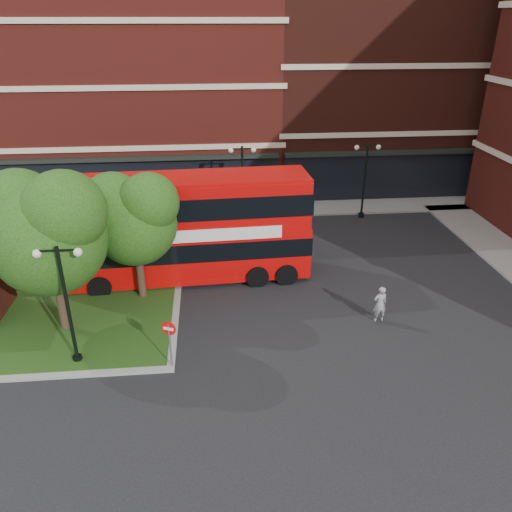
{
  "coord_description": "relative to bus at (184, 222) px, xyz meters",
  "views": [
    {
      "loc": [
        -0.02,
        -16.22,
        12.26
      ],
      "look_at": [
        1.97,
        4.99,
        2.0
      ],
      "focal_mm": 35.0,
      "sensor_mm": 36.0,
      "label": 1
    }
  ],
  "objects": [
    {
      "name": "terrace_far_left",
      "position": [
        -6.59,
        17.09,
        3.9
      ],
      "size": [
        26.0,
        12.0,
        14.0
      ],
      "primitive_type": "cube",
      "color": "maroon",
      "rests_on": "ground"
    },
    {
      "name": "tree_island_west",
      "position": [
        -5.18,
        -4.34,
        1.7
      ],
      "size": [
        5.4,
        4.71,
        7.21
      ],
      "color": "#2D2116",
      "rests_on": "ground"
    },
    {
      "name": "lamp_island",
      "position": [
        -4.09,
        -6.71,
        -0.27
      ],
      "size": [
        1.72,
        0.36,
        5.0
      ],
      "color": "black",
      "rests_on": "ground"
    },
    {
      "name": "terrace_far_right",
      "position": [
        15.41,
        17.09,
        4.9
      ],
      "size": [
        18.0,
        12.0,
        16.0
      ],
      "primitive_type": "cube",
      "color": "#471911",
      "rests_on": "ground"
    },
    {
      "name": "tree_island_east",
      "position": [
        -2.17,
        -1.85,
        1.15
      ],
      "size": [
        4.46,
        3.9,
        6.29
      ],
      "color": "#2D2116",
      "rests_on": "ground"
    },
    {
      "name": "car_silver",
      "position": [
        0.15,
        8.18,
        -2.36
      ],
      "size": [
        4.45,
        2.04,
        1.48
      ],
      "primitive_type": "imported",
      "rotation": [
        0.0,
        0.0,
        1.64
      ],
      "color": "#A0A3A7",
      "rests_on": "ground"
    },
    {
      "name": "traffic_island",
      "position": [
        -6.59,
        -3.91,
        -3.03
      ],
      "size": [
        12.6,
        7.6,
        0.15
      ],
      "color": "gray",
      "rests_on": "ground"
    },
    {
      "name": "bus",
      "position": [
        0.0,
        0.0,
        0.0
      ],
      "size": [
        12.48,
        3.39,
        4.72
      ],
      "rotation": [
        0.0,
        0.0,
        0.05
      ],
      "color": "#BE0807",
      "rests_on": "ground"
    },
    {
      "name": "pavement_far",
      "position": [
        1.41,
        9.59,
        -3.04
      ],
      "size": [
        44.0,
        3.0,
        0.12
      ],
      "primitive_type": "cube",
      "color": "slate",
      "rests_on": "ground"
    },
    {
      "name": "lamp_far_right",
      "position": [
        11.41,
        7.59,
        -0.27
      ],
      "size": [
        1.72,
        0.36,
        5.0
      ],
      "color": "black",
      "rests_on": "ground"
    },
    {
      "name": "ground",
      "position": [
        1.41,
        -6.91,
        -3.1
      ],
      "size": [
        120.0,
        120.0,
        0.0
      ],
      "primitive_type": "plane",
      "color": "black",
      "rests_on": "ground"
    },
    {
      "name": "no_entry_sign",
      "position": [
        -0.39,
        -7.41,
        -1.59
      ],
      "size": [
        0.55,
        0.27,
        2.11
      ],
      "rotation": [
        0.0,
        0.0,
        -0.41
      ],
      "color": "slate",
      "rests_on": "ground"
    },
    {
      "name": "woman",
      "position": [
        8.58,
        -4.91,
        -2.24
      ],
      "size": [
        0.67,
        0.48,
        1.71
      ],
      "primitive_type": "imported",
      "rotation": [
        0.0,
        0.0,
        3.26
      ],
      "color": "gray",
      "rests_on": "ground"
    },
    {
      "name": "lamp_far_left",
      "position": [
        3.41,
        7.59,
        -0.27
      ],
      "size": [
        1.72,
        0.36,
        5.0
      ],
      "color": "black",
      "rests_on": "ground"
    },
    {
      "name": "car_white",
      "position": [
        4.41,
        9.09,
        -2.41
      ],
      "size": [
        4.27,
        1.89,
        1.36
      ],
      "primitive_type": "imported",
      "rotation": [
        0.0,
        0.0,
        1.46
      ],
      "color": "white",
      "rests_on": "ground"
    }
  ]
}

